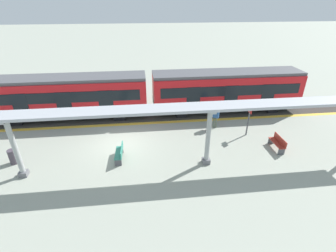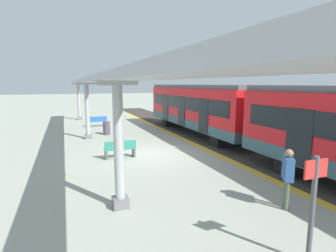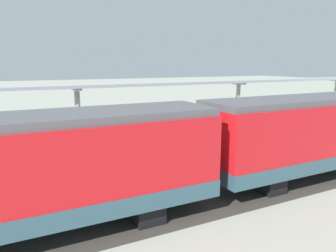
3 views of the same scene
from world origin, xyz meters
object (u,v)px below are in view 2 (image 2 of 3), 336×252
Objects in this scene: train_near_carriage at (198,108)px; platform_info_sign at (313,200)px; canopy_pillar_nearest at (79,101)px; bench_mid_platform at (120,149)px; passenger_waiting_near_edge at (288,172)px; bench_far_end at (98,121)px; trash_bin at (107,128)px; canopy_pillar_third at (119,146)px; canopy_pillar_second at (87,111)px.

platform_info_sign is at bearing 71.36° from train_near_carriage.
canopy_pillar_nearest is 2.40× the size of bench_mid_platform.
passenger_waiting_near_edge is (-4.38, 22.21, -0.74)m from canopy_pillar_nearest.
passenger_waiting_near_edge is (-3.36, 6.96, 0.65)m from bench_mid_platform.
trash_bin is at bearing 92.44° from bench_far_end.
canopy_pillar_third is (7.50, 9.54, 0.01)m from train_near_carriage.
trash_bin is at bearing -142.02° from canopy_pillar_second.
trash_bin is at bearing -83.70° from platform_info_sign.
train_near_carriage reaches higher than bench_far_end.
bench_far_end is at bearing -103.30° from canopy_pillar_second.
bench_mid_platform is 0.86× the size of passenger_waiting_near_edge.
canopy_pillar_third is 5.45m from bench_mid_platform.
canopy_pillar_third is at bearing 90.00° from canopy_pillar_nearest.
trash_bin is 0.52× the size of passenger_waiting_near_edge.
canopy_pillar_second reaches higher than platform_info_sign.
bench_mid_platform is 0.99× the size of bench_far_end.
bench_mid_platform is at bearing 89.26° from bench_far_end.
bench_mid_platform is 7.76m from passenger_waiting_near_edge.
canopy_pillar_nearest reaches higher than bench_mid_platform.
bench_mid_platform is 9.20m from platform_info_sign.
canopy_pillar_third is 4.85m from platform_info_sign.
platform_info_sign is 2.41m from passenger_waiting_near_edge.
canopy_pillar_nearest is at bearing -77.06° from bench_far_end.
canopy_pillar_second reaches higher than bench_far_end.
bench_mid_platform is at bearing 34.03° from train_near_carriage.
trash_bin is 0.42× the size of platform_info_sign.
canopy_pillar_nearest is 2.38× the size of bench_far_end.
bench_mid_platform is 1.65× the size of trash_bin.
canopy_pillar_nearest is at bearing -55.41° from train_near_carriage.
platform_info_sign is (-1.85, 19.14, 0.89)m from bench_far_end.
train_near_carriage is 13.21m from canopy_pillar_nearest.
passenger_waiting_near_edge is at bearing 101.16° from canopy_pillar_nearest.
canopy_pillar_third is 1.64× the size of platform_info_sign.
bench_far_end is (6.34, -5.84, -1.39)m from train_near_carriage.
trash_bin is at bearing -77.05° from passenger_waiting_near_edge.
canopy_pillar_nearest is 5.35m from bench_far_end.
canopy_pillar_third is at bearing 83.45° from trash_bin.
trash_bin is 15.40m from platform_info_sign.
train_near_carriage is at bearing -105.36° from passenger_waiting_near_edge.
canopy_pillar_nearest reaches higher than passenger_waiting_near_edge.
canopy_pillar_third is 4.79m from passenger_waiting_near_edge.
canopy_pillar_nearest is at bearing -90.00° from canopy_pillar_second.
bench_far_end is 0.69× the size of platform_info_sign.
canopy_pillar_third is at bearing 90.00° from canopy_pillar_second.
platform_info_sign reaches higher than bench_far_end.
train_near_carriage is 8.73m from bench_far_end.
trash_bin is at bearing -92.67° from bench_mid_platform.
bench_mid_platform is at bearing -77.49° from platform_info_sign.
bench_mid_platform is (-1.03, -5.17, -1.39)m from canopy_pillar_third.
canopy_pillar_nearest is at bearing -86.15° from bench_mid_platform.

